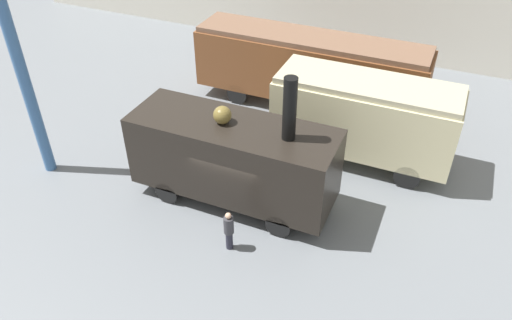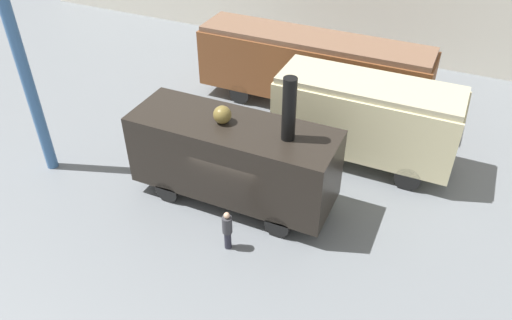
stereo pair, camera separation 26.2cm
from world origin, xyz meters
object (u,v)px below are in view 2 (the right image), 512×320
at_px(passenger_coach_wooden, 312,67).
at_px(steam_locomotive, 234,156).
at_px(visitor_person, 227,229).
at_px(passenger_coach_vintage, 366,116).

height_order(passenger_coach_wooden, steam_locomotive, steam_locomotive).
bearing_deg(steam_locomotive, visitor_person, -68.98).
bearing_deg(steam_locomotive, passenger_coach_wooden, 88.01).
bearing_deg(passenger_coach_vintage, steam_locomotive, -129.46).
xyz_separation_m(passenger_coach_wooden, passenger_coach_vintage, (3.41, -3.27, -0.02)).
distance_m(steam_locomotive, visitor_person, 2.80).
xyz_separation_m(steam_locomotive, visitor_person, (0.92, -2.39, -1.14)).
height_order(passenger_coach_wooden, visitor_person, passenger_coach_wooden).
relative_size(passenger_coach_wooden, passenger_coach_vintage, 1.52).
distance_m(passenger_coach_vintage, steam_locomotive, 5.78).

